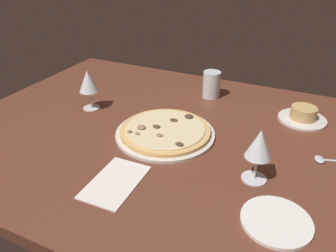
{
  "coord_description": "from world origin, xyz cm",
  "views": [
    {
      "loc": [
        39.65,
        -86.85,
        61.06
      ],
      "look_at": [
        -0.55,
        -1.04,
        7.0
      ],
      "focal_mm": 34.7,
      "sensor_mm": 36.0,
      "label": 1
    }
  ],
  "objects_px": {
    "wine_glass_far": "(259,146)",
    "paper_menu": "(115,182)",
    "pizza_main": "(165,132)",
    "ramekin_on_saucer": "(303,115)",
    "side_plate": "(276,221)",
    "water_glass": "(211,86)",
    "wine_glass_near": "(88,82)",
    "spoon": "(323,160)"
  },
  "relations": [
    {
      "from": "wine_glass_far",
      "to": "paper_menu",
      "type": "xyz_separation_m",
      "value": [
        -0.34,
        -0.17,
        -0.11
      ]
    },
    {
      "from": "pizza_main",
      "to": "ramekin_on_saucer",
      "type": "bearing_deg",
      "value": 36.75
    },
    {
      "from": "ramekin_on_saucer",
      "to": "wine_glass_far",
      "type": "relative_size",
      "value": 1.09
    },
    {
      "from": "ramekin_on_saucer",
      "to": "paper_menu",
      "type": "height_order",
      "value": "ramekin_on_saucer"
    },
    {
      "from": "ramekin_on_saucer",
      "to": "side_plate",
      "type": "bearing_deg",
      "value": -90.52
    },
    {
      "from": "ramekin_on_saucer",
      "to": "paper_menu",
      "type": "relative_size",
      "value": 0.87
    },
    {
      "from": "water_glass",
      "to": "ramekin_on_saucer",
      "type": "bearing_deg",
      "value": -8.7
    },
    {
      "from": "wine_glass_near",
      "to": "side_plate",
      "type": "height_order",
      "value": "wine_glass_near"
    },
    {
      "from": "wine_glass_far",
      "to": "spoon",
      "type": "relative_size",
      "value": 1.55
    },
    {
      "from": "pizza_main",
      "to": "side_plate",
      "type": "distance_m",
      "value": 0.47
    },
    {
      "from": "wine_glass_far",
      "to": "spoon",
      "type": "height_order",
      "value": "wine_glass_far"
    },
    {
      "from": "water_glass",
      "to": "spoon",
      "type": "relative_size",
      "value": 1.08
    },
    {
      "from": "wine_glass_near",
      "to": "water_glass",
      "type": "distance_m",
      "value": 0.5
    },
    {
      "from": "side_plate",
      "to": "spoon",
      "type": "xyz_separation_m",
      "value": [
        0.09,
        0.31,
        0.0
      ]
    },
    {
      "from": "ramekin_on_saucer",
      "to": "water_glass",
      "type": "relative_size",
      "value": 1.56
    },
    {
      "from": "pizza_main",
      "to": "spoon",
      "type": "xyz_separation_m",
      "value": [
        0.49,
        0.06,
        -0.01
      ]
    },
    {
      "from": "side_plate",
      "to": "wine_glass_far",
      "type": "bearing_deg",
      "value": 120.57
    },
    {
      "from": "wine_glass_far",
      "to": "wine_glass_near",
      "type": "bearing_deg",
      "value": 166.07
    },
    {
      "from": "water_glass",
      "to": "spoon",
      "type": "height_order",
      "value": "water_glass"
    },
    {
      "from": "side_plate",
      "to": "water_glass",
      "type": "bearing_deg",
      "value": 120.92
    },
    {
      "from": "paper_menu",
      "to": "spoon",
      "type": "relative_size",
      "value": 1.95
    },
    {
      "from": "side_plate",
      "to": "paper_menu",
      "type": "relative_size",
      "value": 0.84
    },
    {
      "from": "pizza_main",
      "to": "wine_glass_far",
      "type": "height_order",
      "value": "wine_glass_far"
    },
    {
      "from": "water_glass",
      "to": "paper_menu",
      "type": "xyz_separation_m",
      "value": [
        -0.06,
        -0.65,
        -0.05
      ]
    },
    {
      "from": "pizza_main",
      "to": "side_plate",
      "type": "relative_size",
      "value": 2.02
    },
    {
      "from": "paper_menu",
      "to": "spoon",
      "type": "bearing_deg",
      "value": 32.98
    },
    {
      "from": "wine_glass_near",
      "to": "spoon",
      "type": "relative_size",
      "value": 1.55
    },
    {
      "from": "wine_glass_far",
      "to": "paper_menu",
      "type": "bearing_deg",
      "value": -152.73
    },
    {
      "from": "pizza_main",
      "to": "paper_menu",
      "type": "height_order",
      "value": "pizza_main"
    },
    {
      "from": "pizza_main",
      "to": "paper_menu",
      "type": "distance_m",
      "value": 0.28
    },
    {
      "from": "ramekin_on_saucer",
      "to": "pizza_main",
      "type": "bearing_deg",
      "value": -143.25
    },
    {
      "from": "ramekin_on_saucer",
      "to": "spoon",
      "type": "bearing_deg",
      "value": -71.08
    },
    {
      "from": "water_glass",
      "to": "wine_glass_far",
      "type": "bearing_deg",
      "value": -58.98
    },
    {
      "from": "ramekin_on_saucer",
      "to": "wine_glass_near",
      "type": "relative_size",
      "value": 1.09
    },
    {
      "from": "wine_glass_near",
      "to": "water_glass",
      "type": "xyz_separation_m",
      "value": [
        0.39,
        0.3,
        -0.06
      ]
    },
    {
      "from": "water_glass",
      "to": "paper_menu",
      "type": "relative_size",
      "value": 0.56
    },
    {
      "from": "pizza_main",
      "to": "wine_glass_near",
      "type": "bearing_deg",
      "value": 170.59
    },
    {
      "from": "pizza_main",
      "to": "wine_glass_far",
      "type": "relative_size",
      "value": 2.14
    },
    {
      "from": "ramekin_on_saucer",
      "to": "water_glass",
      "type": "bearing_deg",
      "value": 171.3
    },
    {
      "from": "wine_glass_far",
      "to": "paper_menu",
      "type": "height_order",
      "value": "wine_glass_far"
    },
    {
      "from": "side_plate",
      "to": "paper_menu",
      "type": "xyz_separation_m",
      "value": [
        -0.42,
        -0.04,
        -0.0
      ]
    },
    {
      "from": "wine_glass_far",
      "to": "paper_menu",
      "type": "distance_m",
      "value": 0.4
    }
  ]
}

